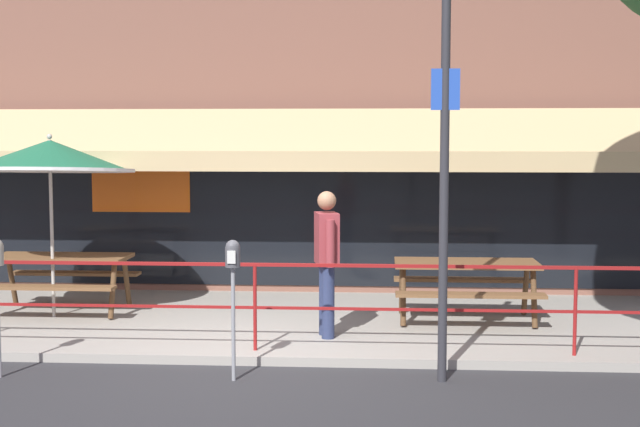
{
  "coord_description": "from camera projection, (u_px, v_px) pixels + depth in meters",
  "views": [
    {
      "loc": [
        1.36,
        -9.24,
        2.45
      ],
      "look_at": [
        0.63,
        1.6,
        1.5
      ],
      "focal_mm": 50.0,
      "sensor_mm": 36.0,
      "label": 1
    }
  ],
  "objects": [
    {
      "name": "patio_deck",
      "position": [
        274.0,
        322.0,
        11.48
      ],
      "size": [
        15.0,
        4.0,
        0.1
      ],
      "primitive_type": "cube",
      "color": "#9E998E",
      "rests_on": "ground"
    },
    {
      "name": "street_sign_pole",
      "position": [
        444.0,
        175.0,
        8.73
      ],
      "size": [
        0.28,
        0.09,
        4.03
      ],
      "color": "#2D2D33",
      "rests_on": "ground"
    },
    {
      "name": "parking_meter_far",
      "position": [
        233.0,
        267.0,
        8.84
      ],
      "size": [
        0.15,
        0.16,
        1.42
      ],
      "color": "gray",
      "rests_on": "ground"
    },
    {
      "name": "restaurant_building",
      "position": [
        290.0,
        34.0,
        13.35
      ],
      "size": [
        15.0,
        1.6,
        8.01
      ],
      "color": "brown",
      "rests_on": "ground"
    },
    {
      "name": "patio_railing",
      "position": [
        255.0,
        287.0,
        9.72
      ],
      "size": [
        13.84,
        0.04,
        0.97
      ],
      "color": "maroon",
      "rests_on": "patio_deck"
    },
    {
      "name": "pedestrian_walking",
      "position": [
        327.0,
        256.0,
        10.37
      ],
      "size": [
        0.32,
        0.61,
        1.71
      ],
      "color": "navy",
      "rests_on": "patio_deck"
    },
    {
      "name": "picnic_table_centre",
      "position": [
        466.0,
        274.0,
        11.27
      ],
      "size": [
        1.8,
        1.42,
        0.76
      ],
      "color": "brown",
      "rests_on": "patio_deck"
    },
    {
      "name": "picnic_table_left",
      "position": [
        60.0,
        268.0,
        11.81
      ],
      "size": [
        1.8,
        1.42,
        0.76
      ],
      "color": "brown",
      "rests_on": "patio_deck"
    },
    {
      "name": "patio_umbrella_left",
      "position": [
        50.0,
        157.0,
        11.41
      ],
      "size": [
        2.14,
        2.14,
        2.38
      ],
      "color": "#B7B2A8",
      "rests_on": "patio_deck"
    },
    {
      "name": "ground_plane",
      "position": [
        251.0,
        366.0,
        9.49
      ],
      "size": [
        120.0,
        120.0,
        0.0
      ],
      "primitive_type": "plane",
      "color": "#2D2D30"
    }
  ]
}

